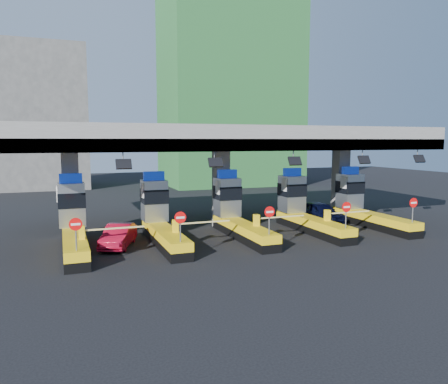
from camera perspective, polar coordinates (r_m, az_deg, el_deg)
name	(u,v)px	position (r m, az deg, el deg)	size (l,w,h in m)	color
ground	(237,235)	(28.41, 1.71, -5.68)	(120.00, 120.00, 0.00)	black
toll_canopy	(222,140)	(30.42, -0.32, 6.78)	(28.00, 12.09, 7.00)	slate
toll_lane_far_left	(73,224)	(26.36, -19.11, -3.93)	(4.43, 8.00, 4.16)	black
toll_lane_left	(160,218)	(26.94, -8.40, -3.40)	(4.43, 8.00, 4.16)	black
toll_lane_center	(236,213)	(28.40, 1.51, -2.81)	(4.43, 8.00, 4.16)	black
toll_lane_right	(303,209)	(30.61, 10.22, -2.22)	(4.43, 8.00, 4.16)	black
toll_lane_far_right	(362,205)	(33.44, 17.60, -1.68)	(4.43, 8.00, 4.16)	black
bg_building_scaffold	(230,84)	(62.42, 0.74, 13.98)	(18.00, 12.00, 28.00)	#1E5926
bg_building_concrete	(29,118)	(61.82, -24.11, 8.82)	(14.00, 10.00, 18.00)	#4C4C49
van	(320,212)	(33.54, 12.48, -2.58)	(1.82, 4.52, 1.54)	black
red_car	(118,236)	(25.96, -13.63, -5.59)	(1.37, 3.94, 1.30)	#AF0D27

